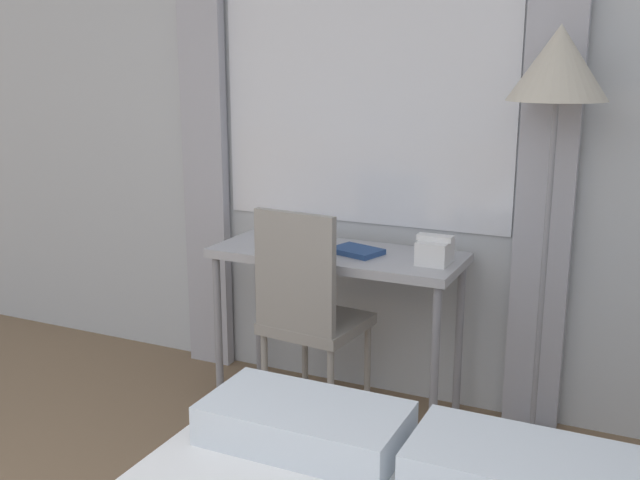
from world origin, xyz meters
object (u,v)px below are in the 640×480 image
(telephone, at_px, (435,251))
(desk, at_px, (337,268))
(desk_chair, at_px, (308,308))
(book, at_px, (357,251))
(standing_lamp, at_px, (557,89))

(telephone, bearing_deg, desk, 178.10)
(desk_chair, bearing_deg, book, 60.81)
(desk_chair, xyz_separation_m, standing_lamp, (0.94, 0.25, 0.94))
(desk, relative_size, desk_chair, 1.12)
(standing_lamp, height_order, telephone, standing_lamp)
(standing_lamp, relative_size, telephone, 11.06)
(desk_chair, relative_size, telephone, 6.37)
(standing_lamp, bearing_deg, desk_chair, -165.03)
(standing_lamp, bearing_deg, desk, -177.45)
(desk, height_order, standing_lamp, standing_lamp)
(desk, xyz_separation_m, telephone, (0.46, -0.02, 0.13))
(book, bearing_deg, standing_lamp, 3.38)
(desk, distance_m, telephone, 0.48)
(desk, distance_m, standing_lamp, 1.21)
(telephone, xyz_separation_m, book, (-0.36, 0.01, -0.04))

